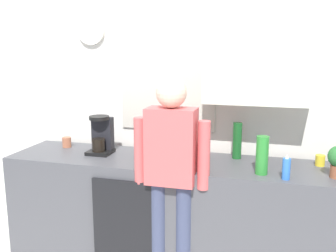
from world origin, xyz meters
TOP-DOWN VIEW (x-y plane):
  - kitchen_counter at (0.00, 0.30)m, footprint 2.89×0.64m
  - dishwasher_panel at (-0.35, -0.03)m, footprint 0.56×0.02m
  - back_wall_assembly at (0.07, 0.70)m, footprint 4.49×0.42m
  - coffee_maker at (-0.72, 0.35)m, footprint 0.20×0.20m
  - bottle_green_wine at (0.43, 0.50)m, footprint 0.07×0.07m
  - bottle_clear_soda at (0.64, 0.14)m, footprint 0.09×0.09m
  - bottle_red_vinegar at (0.21, 0.09)m, footprint 0.06×0.06m
  - cup_white_mug at (-0.34, 0.31)m, footprint 0.08×0.08m
  - cup_terracotta_mug at (-1.11, 0.44)m, footprint 0.08×0.08m
  - cup_yellow_cup at (1.07, 0.47)m, footprint 0.07×0.07m
  - mixing_bowl at (-0.10, 0.31)m, footprint 0.22×0.22m
  - dish_soap at (0.81, 0.07)m, footprint 0.06×0.06m
  - person_at_sink at (0.00, 0.00)m, footprint 0.57×0.22m

SIDE VIEW (x-z plane):
  - dishwasher_panel at x=-0.35m, z-range 0.00..0.81m
  - kitchen_counter at x=0.00m, z-range 0.00..0.90m
  - mixing_bowl at x=-0.10m, z-range 0.90..0.98m
  - cup_yellow_cup at x=1.07m, z-range 0.90..0.99m
  - person_at_sink at x=0.00m, z-range 0.15..1.75m
  - cup_terracotta_mug at x=-1.11m, z-range 0.90..0.99m
  - cup_white_mug at x=-0.34m, z-range 0.90..1.00m
  - dish_soap at x=0.81m, z-range 0.89..1.07m
  - bottle_red_vinegar at x=0.21m, z-range 0.90..1.12m
  - bottle_clear_soda at x=0.64m, z-range 0.90..1.18m
  - coffee_maker at x=-0.72m, z-range 0.88..1.21m
  - bottle_green_wine at x=0.43m, z-range 0.90..1.20m
  - back_wall_assembly at x=0.07m, z-range 0.06..2.66m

